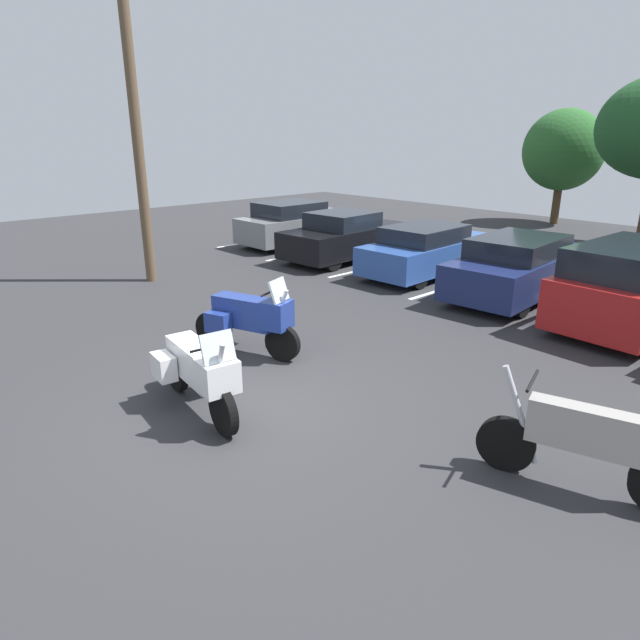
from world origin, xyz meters
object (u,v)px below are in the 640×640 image
object	(u,v)px
motorcycle_touring	(199,370)
car_black	(345,237)
car_grey	(297,224)
car_navy	(520,266)
utility_pole	(132,90)
motorcycle_second	(582,443)
car_red	(637,285)
car_blue	(428,250)
motorcycle_third	(249,318)

from	to	relation	value
motorcycle_touring	car_black	bearing A→B (deg)	123.80
car_grey	car_black	bearing A→B (deg)	-8.91
car_grey	motorcycle_touring	bearing A→B (deg)	-46.44
car_navy	utility_pole	xyz separation A→B (m)	(-7.45, -6.02, 4.07)
motorcycle_touring	car_black	size ratio (longest dim) A/B	0.52
motorcycle_second	car_red	bearing A→B (deg)	104.57
car_red	motorcycle_second	bearing A→B (deg)	-75.43
car_blue	motorcycle_second	bearing A→B (deg)	-43.49
motorcycle_touring	motorcycle_third	bearing A→B (deg)	126.49
car_black	car_navy	xyz separation A→B (m)	(5.81, 0.23, 0.02)
car_navy	car_blue	bearing A→B (deg)	177.56
car_blue	utility_pole	distance (m)	8.72
car_blue	utility_pole	xyz separation A→B (m)	(-4.61, -6.15, 4.12)
motorcycle_touring	car_navy	size ratio (longest dim) A/B	0.47
car_black	car_blue	xyz separation A→B (m)	(2.97, 0.35, -0.03)
motorcycle_third	car_grey	distance (m)	10.36
motorcycle_third	car_grey	size ratio (longest dim) A/B	0.47
car_red	car_blue	bearing A→B (deg)	174.88
motorcycle_touring	car_grey	distance (m)	12.59
car_grey	utility_pole	world-z (taller)	utility_pole
car_blue	car_navy	bearing A→B (deg)	-2.44
motorcycle_third	car_black	distance (m)	8.19
motorcycle_third	motorcycle_touring	bearing A→B (deg)	-53.51
motorcycle_touring	motorcycle_second	size ratio (longest dim) A/B	1.04
motorcycle_second	utility_pole	size ratio (longest dim) A/B	0.24
car_grey	car_navy	distance (m)	8.68
car_red	utility_pole	distance (m)	12.30
car_navy	utility_pole	size ratio (longest dim) A/B	0.53
car_black	car_blue	world-z (taller)	car_black
car_grey	car_navy	world-z (taller)	car_grey
car_grey	car_blue	bearing A→B (deg)	-0.96
car_blue	motorcycle_third	bearing A→B (deg)	-78.31
car_grey	car_navy	bearing A→B (deg)	-1.44
car_black	motorcycle_second	bearing A→B (deg)	-32.52
car_navy	utility_pole	bearing A→B (deg)	-141.03
motorcycle_touring	car_grey	world-z (taller)	car_grey
motorcycle_second	motorcycle_touring	bearing A→B (deg)	-153.79
car_blue	car_red	size ratio (longest dim) A/B	1.02
utility_pole	car_grey	bearing A→B (deg)	101.15
motorcycle_touring	car_red	size ratio (longest dim) A/B	0.51
car_grey	motorcycle_second	bearing A→B (deg)	-28.02
car_navy	car_red	xyz separation A→B (m)	(2.74, -0.38, 0.14)
car_black	utility_pole	size ratio (longest dim) A/B	0.48
motorcycle_second	car_grey	bearing A→B (deg)	151.98
car_black	car_navy	bearing A→B (deg)	2.28
motorcycle_touring	utility_pole	size ratio (longest dim) A/B	0.25
motorcycle_third	utility_pole	world-z (taller)	utility_pole
car_navy	car_red	bearing A→B (deg)	-7.86
car_navy	utility_pole	distance (m)	10.41
motorcycle_second	utility_pole	xyz separation A→B (m)	(-11.85, 0.71, 4.21)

